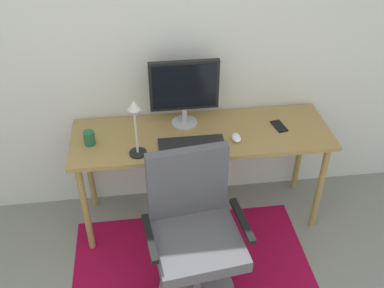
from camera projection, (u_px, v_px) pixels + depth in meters
name	position (u px, v px, depth m)	size (l,w,h in m)	color
wall_back	(116.00, 42.00, 2.90)	(6.00, 0.10, 2.60)	silver
area_rug	(194.00, 280.00, 2.94)	(1.60, 1.24, 0.01)	maroon
desk	(202.00, 143.00, 3.04)	(1.75, 0.56, 0.76)	olive
monitor	(184.00, 88.00, 2.93)	(0.46, 0.18, 0.47)	#B2B2B7
keyboard	(191.00, 143.00, 2.89)	(0.43, 0.13, 0.02)	black
computer_mouse	(236.00, 138.00, 2.92)	(0.06, 0.10, 0.03)	white
coffee_cup	(89.00, 138.00, 2.86)	(0.07, 0.07, 0.09)	#205A37
cell_phone	(279.00, 126.00, 3.05)	(0.07, 0.14, 0.01)	black
desk_lamp	(135.00, 122.00, 2.66)	(0.11, 0.11, 0.39)	black
office_chair	(194.00, 239.00, 2.65)	(0.62, 0.56, 1.00)	slate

